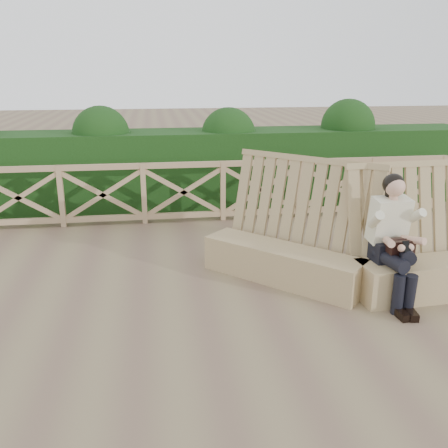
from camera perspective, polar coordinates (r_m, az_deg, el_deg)
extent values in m
plane|color=brown|center=(5.95, -2.31, -9.57)|extent=(60.00, 60.00, 0.00)
cube|color=#9C8359|center=(6.63, 6.67, -4.54)|extent=(1.90, 1.88, 0.47)
cube|color=#9C8359|center=(6.67, 8.00, 0.77)|extent=(1.86, 1.84, 1.58)
cube|color=#9C8359|center=(6.77, 23.67, -5.52)|extent=(2.20, 0.64, 0.47)
cube|color=#9C8359|center=(6.79, 22.97, -0.19)|extent=(2.20, 0.59, 1.58)
cube|color=black|center=(6.35, 18.27, -2.93)|extent=(0.42, 0.31, 0.24)
cube|color=beige|center=(6.28, 18.34, 0.45)|extent=(0.46, 0.35, 0.58)
sphere|color=tan|center=(6.14, 18.97, 4.04)|extent=(0.25, 0.25, 0.23)
sphere|color=black|center=(6.16, 18.81, 4.32)|extent=(0.27, 0.27, 0.25)
cylinder|color=black|center=(6.13, 18.51, -3.93)|extent=(0.20, 0.52, 0.17)
cylinder|color=black|center=(6.21, 19.88, -3.03)|extent=(0.20, 0.52, 0.18)
cylinder|color=black|center=(6.06, 19.27, -7.66)|extent=(0.14, 0.14, 0.47)
cylinder|color=black|center=(6.11, 20.44, -7.58)|extent=(0.14, 0.14, 0.47)
cube|color=black|center=(6.07, 19.56, -9.69)|extent=(0.12, 0.27, 0.09)
cube|color=black|center=(6.11, 20.57, -9.62)|extent=(0.12, 0.27, 0.09)
cube|color=black|center=(6.17, 19.45, -2.57)|extent=(0.31, 0.20, 0.20)
cube|color=black|center=(6.00, 20.19, -2.55)|extent=(0.08, 0.10, 0.13)
cube|color=#977D58|center=(8.95, -4.73, 6.75)|extent=(10.10, 0.07, 0.10)
cube|color=#977D58|center=(9.17, -4.58, 1.03)|extent=(10.10, 0.07, 0.10)
cube|color=black|center=(10.18, -5.11, 6.33)|extent=(12.00, 1.20, 1.50)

